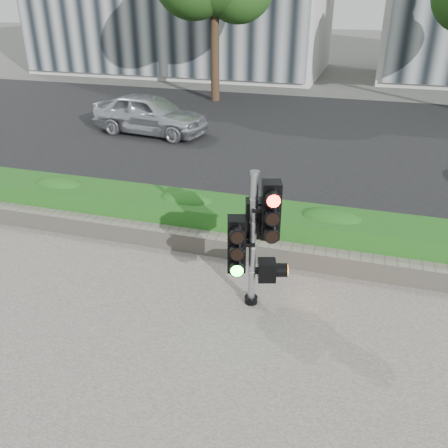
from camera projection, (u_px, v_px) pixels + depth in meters
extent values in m
plane|color=#51514C|center=(203.00, 322.00, 6.76)|extent=(120.00, 120.00, 0.00)
cube|color=black|center=(305.00, 137.00, 15.34)|extent=(60.00, 13.00, 0.02)
cube|color=gray|center=(255.00, 225.00, 9.44)|extent=(60.00, 0.25, 0.12)
cube|color=gray|center=(238.00, 248.00, 8.30)|extent=(12.00, 0.32, 0.34)
cube|color=green|center=(248.00, 223.00, 8.78)|extent=(12.00, 1.00, 0.68)
cylinder|color=black|center=(215.00, 51.00, 19.49)|extent=(0.36, 0.36, 4.03)
cylinder|color=black|center=(251.00, 299.00, 7.11)|extent=(0.20, 0.20, 0.10)
cylinder|color=gray|center=(253.00, 243.00, 6.68)|extent=(0.10, 0.10, 2.04)
cylinder|color=gray|center=(255.00, 173.00, 6.22)|extent=(0.13, 0.13, 0.05)
cube|color=#FF1107|center=(271.00, 210.00, 6.42)|extent=(0.32, 0.32, 0.82)
cube|color=#14E51E|center=(237.00, 244.00, 6.66)|extent=(0.32, 0.32, 0.82)
cube|color=black|center=(254.00, 218.00, 6.77)|extent=(0.32, 0.32, 0.56)
cube|color=orange|center=(267.00, 270.00, 6.92)|extent=(0.32, 0.32, 0.30)
imported|color=#B6B8BE|center=(150.00, 114.00, 15.33)|extent=(3.98, 2.02, 1.30)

